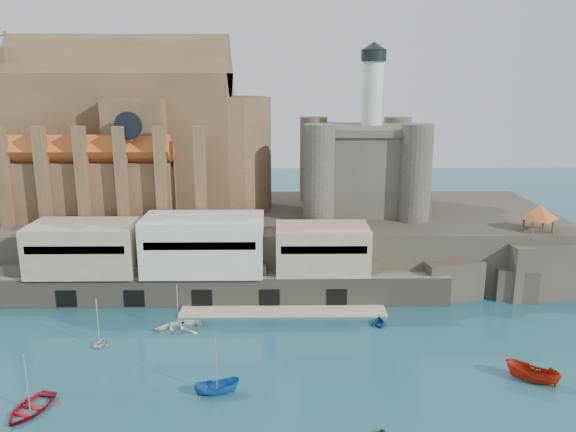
# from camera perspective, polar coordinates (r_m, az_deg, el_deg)

# --- Properties ---
(ground) EXTENTS (300.00, 300.00, 0.00)m
(ground) POSITION_cam_1_polar(r_m,az_deg,el_deg) (67.20, -2.20, -15.88)
(ground) COLOR #184750
(ground) RESTS_ON ground
(promontory) EXTENTS (100.00, 36.00, 10.00)m
(promontory) POSITION_cam_1_polar(r_m,az_deg,el_deg) (101.72, -1.80, -2.30)
(promontory) COLOR #2C2721
(promontory) RESTS_ON ground
(quay) EXTENTS (70.00, 12.00, 13.05)m
(quay) POSITION_cam_1_polar(r_m,az_deg,el_deg) (86.64, -8.64, -4.60)
(quay) COLOR #676152
(quay) RESTS_ON ground
(church) EXTENTS (47.00, 25.93, 30.51)m
(church) POSITION_cam_1_polar(r_m,az_deg,el_deg) (104.00, -15.27, 7.25)
(church) COLOR brown
(church) RESTS_ON promontory
(castle_keep) EXTENTS (21.20, 21.20, 29.30)m
(castle_keep) POSITION_cam_1_polar(r_m,az_deg,el_deg) (101.50, 7.42, 5.30)
(castle_keep) COLOR #433F35
(castle_keep) RESTS_ON promontory
(rock_outcrop) EXTENTS (14.50, 10.50, 8.70)m
(rock_outcrop) POSITION_cam_1_polar(r_m,az_deg,el_deg) (97.79, 23.70, -4.76)
(rock_outcrop) COLOR #2C2721
(rock_outcrop) RESTS_ON ground
(pavilion) EXTENTS (6.40, 6.40, 5.40)m
(pavilion) POSITION_cam_1_polar(r_m,az_deg,el_deg) (95.66, 24.17, 0.23)
(pavilion) COLOR brown
(pavilion) RESTS_ON rock_outcrop
(boat_0) EXTENTS (4.68, 2.47, 6.30)m
(boat_0) POSITION_cam_1_polar(r_m,az_deg,el_deg) (66.62, -24.71, -17.57)
(boat_0) COLOR #B00F1F
(boat_0) RESTS_ON ground
(boat_2) EXTENTS (2.26, 2.23, 4.98)m
(boat_2) POSITION_cam_1_polar(r_m,az_deg,el_deg) (64.40, -7.21, -17.44)
(boat_2) COLOR #1653A0
(boat_2) RESTS_ON ground
(boat_4) EXTENTS (2.76, 2.06, 2.87)m
(boat_4) POSITION_cam_1_polar(r_m,az_deg,el_deg) (77.56, -18.56, -12.35)
(boat_4) COLOR silver
(boat_4) RESTS_ON ground
(boat_5) EXTENTS (3.15, 3.13, 5.92)m
(boat_5) POSITION_cam_1_polar(r_m,az_deg,el_deg) (71.60, 23.48, -15.13)
(boat_5) COLOR #A61F0A
(boat_5) RESTS_ON ground
(boat_6) EXTENTS (2.60, 4.82, 6.48)m
(boat_6) POSITION_cam_1_polar(r_m,az_deg,el_deg) (79.44, -11.04, -11.20)
(boat_6) COLOR silver
(boat_6) RESTS_ON ground
(boat_7) EXTENTS (2.93, 2.02, 3.16)m
(boat_7) POSITION_cam_1_polar(r_m,az_deg,el_deg) (80.21, 9.23, -10.86)
(boat_7) COLOR navy
(boat_7) RESTS_ON ground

